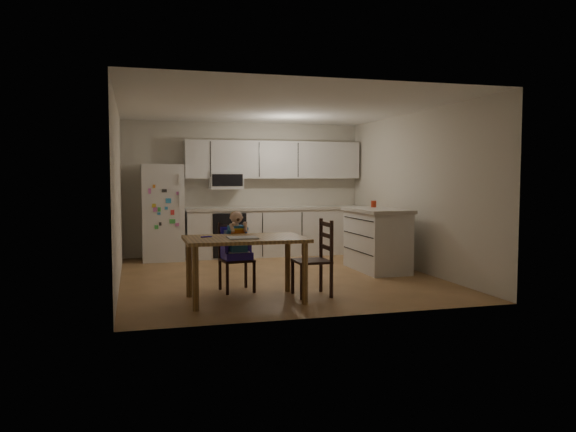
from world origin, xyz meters
The scene contains 10 objects.
room centered at (0.00, 0.48, 1.25)m, with size 4.52×5.01×2.51m.
refrigerator centered at (-1.55, 2.15, 0.85)m, with size 0.72×0.70×1.70m, color silver.
kitchen_run centered at (0.50, 2.24, 0.88)m, with size 3.37×0.62×2.15m.
kitchen_island centered at (1.65, 0.11, 0.49)m, with size 0.70×1.33×0.98m.
red_cup centered at (1.77, 0.50, 1.04)m, with size 0.09×0.09×0.11m, color red.
dining_table centered at (-0.77, -1.48, 0.66)m, with size 1.42×0.92×0.76m.
napkin centered at (-0.82, -1.58, 0.77)m, with size 0.34×0.29×0.01m, color #A3A3A7.
toddler_spoon centered at (-1.23, -1.38, 0.77)m, with size 0.02×0.02×0.12m, color #2D1DBC.
chair_booster centered at (-0.78, -0.86, 0.63)m, with size 0.43×0.43×1.04m.
chair_side centered at (0.17, -1.43, 0.54)m, with size 0.43×0.43×0.95m.
Camera 1 is at (-2.04, -8.01, 1.48)m, focal length 35.00 mm.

